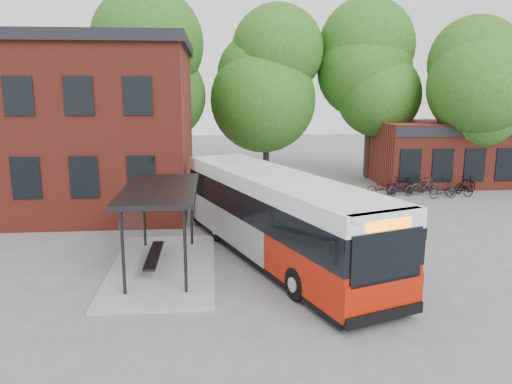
{
  "coord_description": "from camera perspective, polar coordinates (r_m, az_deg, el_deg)",
  "views": [
    {
      "loc": [
        -2.75,
        -17.49,
        6.07
      ],
      "look_at": [
        -1.02,
        2.13,
        2.0
      ],
      "focal_mm": 35.0,
      "sensor_mm": 36.0,
      "label": 1
    }
  ],
  "objects": [
    {
      "name": "bus_shelter",
      "position": [
        17.22,
        -10.71,
        -4.1
      ],
      "size": [
        3.6,
        7.0,
        2.9
      ],
      "primitive_type": null,
      "color": "black",
      "rests_on": "ground"
    },
    {
      "name": "station_building",
      "position": [
        28.47,
        -26.33,
        6.81
      ],
      "size": [
        18.4,
        10.4,
        8.5
      ],
      "primitive_type": null,
      "color": "maroon",
      "rests_on": "ground"
    },
    {
      "name": "bike_rail",
      "position": [
        30.58,
        18.22,
        -0.01
      ],
      "size": [
        5.2,
        0.1,
        0.38
      ],
      "primitive_type": null,
      "color": "black",
      "rests_on": "ground"
    },
    {
      "name": "bicycle_6",
      "position": [
        30.93,
        22.18,
        0.28
      ],
      "size": [
        1.66,
        0.75,
        0.84
      ],
      "primitive_type": "imported",
      "rotation": [
        0.0,
        0.0,
        1.45
      ],
      "color": "black",
      "rests_on": "ground"
    },
    {
      "name": "tree_1",
      "position": [
        34.71,
        1.18,
        10.23
      ],
      "size": [
        7.92,
        7.92,
        10.4
      ],
      "primitive_type": null,
      "color": "#245817",
      "rests_on": "ground"
    },
    {
      "name": "shop_row",
      "position": [
        36.38,
        24.27,
        4.22
      ],
      "size": [
        14.0,
        6.2,
        4.0
      ],
      "primitive_type": null,
      "color": "maroon",
      "rests_on": "ground"
    },
    {
      "name": "bicycle_7",
      "position": [
        32.06,
        22.85,
        0.78
      ],
      "size": [
        1.79,
        1.12,
        1.04
      ],
      "primitive_type": "imported",
      "rotation": [
        0.0,
        0.0,
        1.97
      ],
      "color": "black",
      "rests_on": "ground"
    },
    {
      "name": "bicycle_3",
      "position": [
        30.72,
        18.75,
        0.67
      ],
      "size": [
        1.83,
        0.65,
        1.08
      ],
      "primitive_type": "imported",
      "rotation": [
        0.0,
        0.0,
        1.65
      ],
      "color": "#302C28",
      "rests_on": "ground"
    },
    {
      "name": "tree_3",
      "position": [
        33.47,
        23.3,
        8.29
      ],
      "size": [
        7.04,
        7.04,
        9.28
      ],
      "primitive_type": null,
      "color": "#245817",
      "rests_on": "ground"
    },
    {
      "name": "bicycle_5",
      "position": [
        31.64,
        19.09,
        0.78
      ],
      "size": [
        1.53,
        0.96,
        0.89
      ],
      "primitive_type": "imported",
      "rotation": [
        0.0,
        0.0,
        1.96
      ],
      "color": "black",
      "rests_on": "ground"
    },
    {
      "name": "bicycle_0",
      "position": [
        30.0,
        14.15,
        0.52
      ],
      "size": [
        1.72,
        0.64,
        0.9
      ],
      "primitive_type": "imported",
      "rotation": [
        0.0,
        0.0,
        1.55
      ],
      "color": "#3F060E",
      "rests_on": "ground"
    },
    {
      "name": "tree_0",
      "position": [
        33.66,
        -10.76,
        10.5
      ],
      "size": [
        7.92,
        7.92,
        11.0
      ],
      "primitive_type": null,
      "color": "#245817",
      "rests_on": "ground"
    },
    {
      "name": "bicycle_4",
      "position": [
        30.04,
        20.59,
        0.06
      ],
      "size": [
        1.62,
        0.68,
        0.83
      ],
      "primitive_type": "imported",
      "rotation": [
        0.0,
        0.0,
        1.66
      ],
      "color": "#23232C",
      "rests_on": "ground"
    },
    {
      "name": "bicycle_1",
      "position": [
        30.61,
        16.26,
        0.75
      ],
      "size": [
        1.73,
        0.5,
        1.04
      ],
      "primitive_type": "imported",
      "rotation": [
        0.0,
        0.0,
        1.56
      ],
      "color": "black",
      "rests_on": "ground"
    },
    {
      "name": "bicycle_2",
      "position": [
        29.8,
        16.19,
        0.37
      ],
      "size": [
        1.89,
        1.07,
        0.94
      ],
      "primitive_type": "imported",
      "rotation": [
        0.0,
        0.0,
        1.84
      ],
      "color": "black",
      "rests_on": "ground"
    },
    {
      "name": "ground",
      "position": [
        18.72,
        3.71,
        -7.27
      ],
      "size": [
        100.0,
        100.0,
        0.0
      ],
      "primitive_type": "plane",
      "color": "slate"
    },
    {
      "name": "city_bus",
      "position": [
        17.92,
        2.32,
        -2.94
      ],
      "size": [
        6.63,
        12.34,
        3.1
      ],
      "primitive_type": null,
      "rotation": [
        0.0,
        0.0,
        0.35
      ],
      "color": "#AD1806",
      "rests_on": "ground"
    },
    {
      "name": "tree_2",
      "position": [
        35.18,
        12.97,
        10.45
      ],
      "size": [
        7.92,
        7.92,
        11.0
      ],
      "primitive_type": null,
      "color": "#245817",
      "rests_on": "ground"
    }
  ]
}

